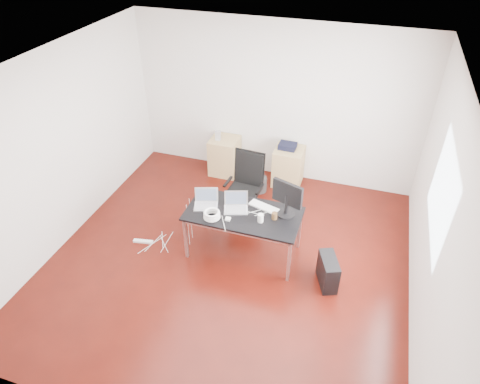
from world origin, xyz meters
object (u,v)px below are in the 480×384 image
(filing_cabinet_left, at_px, (225,156))
(pc_tower, at_px, (328,272))
(filing_cabinet_right, at_px, (288,167))
(office_chair, at_px, (246,183))
(desk, at_px, (243,216))

(filing_cabinet_left, distance_m, pc_tower, 3.18)
(filing_cabinet_right, height_order, pc_tower, filing_cabinet_right)
(office_chair, relative_size, filing_cabinet_right, 1.54)
(desk, bearing_deg, filing_cabinet_left, 116.63)
(pc_tower, bearing_deg, filing_cabinet_left, 113.79)
(office_chair, bearing_deg, desk, -70.19)
(desk, height_order, filing_cabinet_left, desk)
(filing_cabinet_right, bearing_deg, filing_cabinet_left, 180.00)
(desk, height_order, filing_cabinet_right, desk)
(desk, relative_size, filing_cabinet_left, 2.29)
(desk, relative_size, pc_tower, 3.56)
(filing_cabinet_right, bearing_deg, pc_tower, -64.65)
(office_chair, bearing_deg, filing_cabinet_left, 128.85)
(office_chair, distance_m, pc_tower, 1.93)
(desk, height_order, pc_tower, desk)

